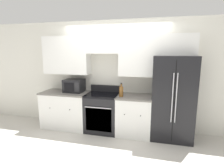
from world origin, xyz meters
TOP-DOWN VIEW (x-y plane):
  - ground_plane at (0.00, 0.00)m, footprint 12.00×12.00m
  - wall_back at (0.01, 0.58)m, footprint 8.00×0.39m
  - lower_cabinets_left at (-1.18, 0.31)m, footprint 1.16×0.64m
  - lower_cabinets_right at (0.52, 0.31)m, footprint 0.78×0.64m
  - oven_range at (-0.23, 0.31)m, footprint 0.75×0.65m
  - refrigerator at (1.32, 0.37)m, footprint 0.85×0.76m
  - microwave at (-0.98, 0.38)m, footprint 0.45×0.39m
  - bottle at (0.24, 0.19)m, footprint 0.09×0.09m

SIDE VIEW (x-z plane):
  - ground_plane at x=0.00m, z-range 0.00..0.00m
  - lower_cabinets_left at x=-1.18m, z-range 0.00..0.90m
  - lower_cabinets_right at x=0.52m, z-range 0.00..0.90m
  - oven_range at x=-0.23m, z-range -0.07..0.98m
  - refrigerator at x=1.32m, z-range 0.00..1.79m
  - bottle at x=0.24m, z-range 0.86..1.17m
  - microwave at x=-0.98m, z-range 0.89..1.21m
  - wall_back at x=0.01m, z-range 0.21..2.81m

